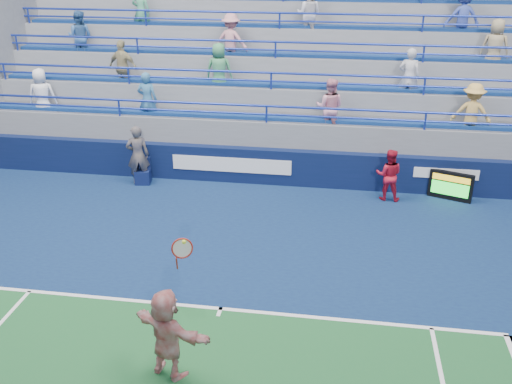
% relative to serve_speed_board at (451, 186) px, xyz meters
% --- Properties ---
extents(ground, '(120.00, 120.00, 0.00)m').
position_rel_serve_speed_board_xyz_m(ground, '(-5.33, -6.12, -0.42)').
color(ground, '#333538').
extents(sponsor_wall, '(18.00, 0.32, 1.10)m').
position_rel_serve_speed_board_xyz_m(sponsor_wall, '(-5.32, 0.37, 0.13)').
color(sponsor_wall, '#0A1537').
rests_on(sponsor_wall, ground).
extents(bleacher_stand, '(18.00, 5.60, 6.13)m').
position_rel_serve_speed_board_xyz_m(bleacher_stand, '(-5.33, 4.14, 1.12)').
color(bleacher_stand, slate).
rests_on(bleacher_stand, ground).
extents(serve_speed_board, '(1.18, 0.53, 0.83)m').
position_rel_serve_speed_board_xyz_m(serve_speed_board, '(0.00, 0.00, 0.00)').
color(serve_speed_board, black).
rests_on(serve_speed_board, ground).
extents(judge_chair, '(0.50, 0.50, 0.78)m').
position_rel_serve_speed_board_xyz_m(judge_chair, '(-8.97, -0.18, -0.17)').
color(judge_chair, '#0D1742').
rests_on(judge_chair, ground).
extents(tennis_player, '(1.60, 1.06, 2.66)m').
position_rel_serve_speed_board_xyz_m(tennis_player, '(-5.80, -8.05, 0.41)').
color(tennis_player, silver).
rests_on(tennis_player, ground).
extents(line_judge, '(0.77, 0.62, 1.82)m').
position_rel_serve_speed_board_xyz_m(line_judge, '(-9.06, -0.21, 0.49)').
color(line_judge, '#141B37').
rests_on(line_judge, ground).
extents(ball_girl, '(0.78, 0.63, 1.50)m').
position_rel_serve_speed_board_xyz_m(ball_girl, '(-1.75, -0.25, 0.33)').
color(ball_girl, '#B11429').
rests_on(ball_girl, ground).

